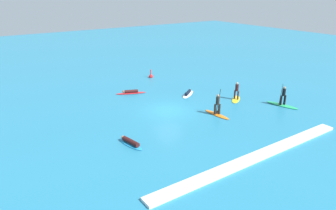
{
  "coord_description": "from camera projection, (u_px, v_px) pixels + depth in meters",
  "views": [
    {
      "loc": [
        -14.82,
        -21.9,
        10.49
      ],
      "look_at": [
        0.0,
        0.0,
        0.5
      ],
      "focal_mm": 33.22,
      "sensor_mm": 36.0,
      "label": 1
    }
  ],
  "objects": [
    {
      "name": "surfer_on_yellow_board",
      "position": [
        236.0,
        95.0,
        30.92
      ],
      "size": [
        2.34,
        2.04,
        1.81
      ],
      "rotation": [
        0.0,
        0.0,
        0.66
      ],
      "color": "yellow",
      "rests_on": "ground_plane"
    },
    {
      "name": "wave_crest",
      "position": [
        256.0,
        157.0,
        20.41
      ],
      "size": [
        16.86,
        0.9,
        0.18
      ],
      "primitive_type": "cube",
      "color": "white",
      "rests_on": "ground_plane"
    },
    {
      "name": "surfer_on_blue_board",
      "position": [
        130.0,
        142.0,
        22.12
      ],
      "size": [
        1.07,
        2.52,
        0.44
      ],
      "rotation": [
        0.0,
        0.0,
        1.76
      ],
      "color": "#1E8CD1",
      "rests_on": "ground_plane"
    },
    {
      "name": "marker_buoy",
      "position": [
        151.0,
        76.0,
        38.75
      ],
      "size": [
        0.52,
        0.52,
        1.13
      ],
      "color": "red",
      "rests_on": "ground_plane"
    },
    {
      "name": "surfer_on_white_board",
      "position": [
        188.0,
        93.0,
        32.51
      ],
      "size": [
        2.69,
        2.28,
        0.41
      ],
      "rotation": [
        0.0,
        0.0,
        0.64
      ],
      "color": "white",
      "rests_on": "ground_plane"
    },
    {
      "name": "surfer_on_green_board",
      "position": [
        283.0,
        101.0,
        29.39
      ],
      "size": [
        1.37,
        3.15,
        2.11
      ],
      "rotation": [
        0.0,
        0.0,
        1.78
      ],
      "color": "#23B266",
      "rests_on": "ground_plane"
    },
    {
      "name": "surfer_on_red_board",
      "position": [
        131.0,
        92.0,
        32.85
      ],
      "size": [
        3.13,
        1.7,
        0.42
      ],
      "rotation": [
        0.0,
        0.0,
        2.76
      ],
      "color": "red",
      "rests_on": "ground_plane"
    },
    {
      "name": "surfer_on_orange_board",
      "position": [
        217.0,
        109.0,
        27.17
      ],
      "size": [
        0.84,
        2.83,
        2.28
      ],
      "rotation": [
        0.0,
        0.0,
        1.63
      ],
      "color": "orange",
      "rests_on": "ground_plane"
    },
    {
      "name": "ground_plane",
      "position": [
        168.0,
        110.0,
        28.45
      ],
      "size": [
        120.0,
        120.0,
        0.0
      ],
      "primitive_type": "plane",
      "color": "teal",
      "rests_on": "ground"
    }
  ]
}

